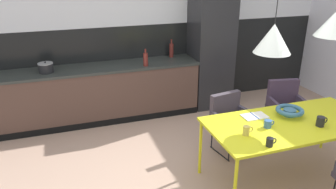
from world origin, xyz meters
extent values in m
cube|color=black|center=(0.00, 2.75, 0.72)|extent=(6.52, 0.12, 1.45)
cube|color=#4E372E|center=(-1.29, 2.39, 0.43)|extent=(3.65, 0.60, 0.85)
cube|color=#2E322E|center=(-1.29, 2.39, 0.87)|extent=(3.68, 0.63, 0.04)
cube|color=black|center=(-1.29, 2.08, 0.05)|extent=(3.65, 0.01, 0.10)
cube|color=#232326|center=(0.89, 2.39, 1.01)|extent=(0.67, 0.60, 2.03)
cube|color=gold|center=(0.79, 0.04, 0.73)|extent=(1.94, 0.91, 0.03)
cylinder|color=yellow|center=(-0.14, 0.46, 0.36)|extent=(0.04, 0.04, 0.72)
cylinder|color=gold|center=(1.72, 0.46, 0.36)|extent=(0.04, 0.04, 0.72)
cylinder|color=gold|center=(-0.14, -0.37, 0.36)|extent=(0.04, 0.04, 0.72)
cube|color=#3F3643|center=(1.43, 0.90, 0.42)|extent=(0.56, 0.54, 0.06)
cube|color=#3E2F41|center=(1.47, 1.10, 0.64)|extent=(0.46, 0.16, 0.38)
cube|color=#3F3445|center=(1.65, 0.86, 0.52)|extent=(0.13, 0.42, 0.14)
cube|color=#3F3245|center=(1.22, 0.94, 0.52)|extent=(0.13, 0.42, 0.14)
cylinder|color=black|center=(1.59, 0.68, 0.20)|extent=(0.02, 0.02, 0.39)
cylinder|color=black|center=(1.20, 0.75, 0.20)|extent=(0.02, 0.02, 0.39)
cylinder|color=black|center=(1.67, 1.05, 0.20)|extent=(0.02, 0.02, 0.39)
cylinder|color=black|center=(1.27, 1.13, 0.20)|extent=(0.02, 0.02, 0.39)
cylinder|color=black|center=(1.63, 0.86, 0.01)|extent=(0.09, 0.41, 0.02)
cylinder|color=black|center=(1.24, 0.94, 0.01)|extent=(0.09, 0.41, 0.02)
cube|color=#3F3643|center=(0.49, 0.79, 0.40)|extent=(0.55, 0.54, 0.06)
cube|color=#443B43|center=(0.46, 0.98, 0.61)|extent=(0.46, 0.16, 0.35)
cube|color=#3C3644|center=(0.71, 0.83, 0.50)|extent=(0.12, 0.42, 0.14)
cube|color=#3C353F|center=(0.27, 0.75, 0.50)|extent=(0.12, 0.42, 0.14)
cylinder|color=black|center=(0.72, 0.64, 0.19)|extent=(0.02, 0.02, 0.37)
cylinder|color=black|center=(0.33, 0.57, 0.19)|extent=(0.02, 0.02, 0.37)
cylinder|color=black|center=(0.66, 1.01, 0.19)|extent=(0.02, 0.02, 0.37)
cylinder|color=black|center=(0.26, 0.94, 0.19)|extent=(0.02, 0.02, 0.37)
cylinder|color=black|center=(0.69, 0.82, 0.01)|extent=(0.09, 0.41, 0.02)
cylinder|color=black|center=(0.29, 0.75, 0.01)|extent=(0.09, 0.41, 0.02)
cylinder|color=#33607F|center=(0.87, 0.19, 0.79)|extent=(0.15, 0.15, 0.08)
torus|color=#33607C|center=(0.87, 0.19, 0.81)|extent=(0.32, 0.32, 0.05)
cube|color=white|center=(0.39, 0.29, 0.75)|extent=(0.14, 0.19, 0.01)
cube|color=white|center=(0.54, 0.29, 0.75)|extent=(0.14, 0.19, 0.01)
cube|color=#334C8C|center=(0.47, 0.29, 0.76)|extent=(0.01, 0.19, 0.00)
cylinder|color=gold|center=(0.14, -0.06, 0.80)|extent=(0.07, 0.07, 0.10)
torus|color=gold|center=(0.19, -0.06, 0.80)|extent=(0.07, 0.01, 0.07)
cylinder|color=black|center=(0.24, -0.33, 0.79)|extent=(0.07, 0.07, 0.09)
torus|color=black|center=(0.29, -0.33, 0.80)|extent=(0.06, 0.01, 0.06)
cylinder|color=#335B93|center=(0.45, 0.02, 0.79)|extent=(0.08, 0.08, 0.09)
torus|color=#335B93|center=(0.50, 0.02, 0.80)|extent=(0.06, 0.01, 0.06)
cylinder|color=black|center=(1.02, -0.14, 0.80)|extent=(0.09, 0.09, 0.11)
torus|color=black|center=(1.07, -0.14, 0.81)|extent=(0.07, 0.01, 0.07)
cylinder|color=black|center=(-1.82, 2.35, 0.96)|extent=(0.22, 0.22, 0.13)
cylinder|color=gray|center=(-1.82, 2.35, 1.03)|extent=(0.22, 0.22, 0.01)
sphere|color=black|center=(-1.82, 2.35, 1.05)|extent=(0.02, 0.02, 0.02)
cylinder|color=maroon|center=(0.23, 2.57, 1.01)|extent=(0.07, 0.07, 0.23)
cylinder|color=maroon|center=(0.23, 2.57, 1.16)|extent=(0.03, 0.03, 0.08)
cylinder|color=maroon|center=(-0.33, 2.20, 1.00)|extent=(0.07, 0.07, 0.21)
cylinder|color=maroon|center=(-0.33, 2.20, 1.13)|extent=(0.03, 0.03, 0.07)
cone|color=silver|center=(0.41, 0.04, 1.72)|extent=(0.37, 0.37, 0.29)
cone|color=silver|center=(1.18, 0.09, 1.82)|extent=(0.39, 0.39, 0.27)
camera|label=1|loc=(-1.60, -2.66, 2.42)|focal=35.18mm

